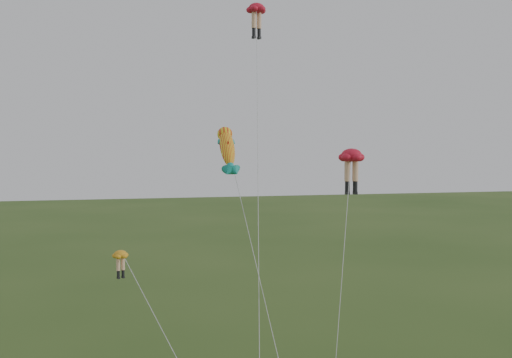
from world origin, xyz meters
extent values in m
ellipsoid|color=red|center=(3.30, 13.19, 23.95)|extent=(1.78, 1.78, 0.70)
cylinder|color=#E5AD87|center=(3.10, 13.12, 23.13)|extent=(0.31, 0.31, 1.07)
cylinder|color=black|center=(3.10, 13.12, 22.33)|extent=(0.24, 0.24, 0.53)
cube|color=black|center=(3.10, 13.12, 21.98)|extent=(0.27, 0.35, 0.15)
cylinder|color=#E5AD87|center=(3.50, 13.27, 23.13)|extent=(0.31, 0.31, 1.07)
cylinder|color=black|center=(3.50, 13.27, 22.33)|extent=(0.24, 0.24, 0.53)
cube|color=black|center=(3.50, 13.27, 21.98)|extent=(0.27, 0.35, 0.15)
cylinder|color=silver|center=(1.52, 5.69, 12.25)|extent=(3.60, 15.05, 24.09)
ellipsoid|color=red|center=(5.53, 2.23, 14.12)|extent=(1.46, 1.46, 0.68)
cylinder|color=#E5AD87|center=(5.32, 2.24, 13.31)|extent=(0.30, 0.30, 1.04)
cylinder|color=black|center=(5.32, 2.24, 12.53)|extent=(0.24, 0.24, 0.52)
cube|color=black|center=(5.32, 2.24, 12.20)|extent=(0.19, 0.31, 0.15)
cylinder|color=#E5AD87|center=(5.74, 2.21, 13.31)|extent=(0.30, 0.30, 1.04)
cylinder|color=black|center=(5.74, 2.21, 12.53)|extent=(0.24, 0.24, 0.52)
cube|color=black|center=(5.74, 2.21, 12.20)|extent=(0.19, 0.31, 0.15)
cylinder|color=silver|center=(4.29, 0.54, 7.33)|extent=(2.52, 3.43, 14.24)
ellipsoid|color=orange|center=(-5.88, 4.38, 9.18)|extent=(1.10, 1.10, 0.42)
cylinder|color=#E5AD87|center=(-6.00, 4.32, 8.69)|extent=(0.18, 0.18, 0.63)
cylinder|color=black|center=(-6.00, 4.32, 8.22)|extent=(0.14, 0.14, 0.32)
cube|color=black|center=(-6.00, 4.32, 8.01)|extent=(0.17, 0.21, 0.09)
cylinder|color=#E5AD87|center=(-5.77, 4.43, 8.69)|extent=(0.18, 0.18, 0.63)
cylinder|color=black|center=(-5.77, 4.43, 8.22)|extent=(0.14, 0.14, 0.32)
cube|color=black|center=(-5.77, 4.43, 8.01)|extent=(0.17, 0.21, 0.09)
ellipsoid|color=yellow|center=(-0.10, 6.24, 14.59)|extent=(0.97, 2.80, 2.75)
sphere|color=yellow|center=(-0.10, 6.24, 14.59)|extent=(0.93, 1.29, 1.27)
cone|color=teal|center=(-0.10, 6.24, 14.59)|extent=(0.73, 1.22, 1.20)
cone|color=teal|center=(-0.10, 6.24, 14.59)|extent=(0.73, 1.22, 1.20)
cone|color=teal|center=(-0.10, 6.24, 14.59)|extent=(0.42, 0.68, 0.67)
cone|color=teal|center=(-0.10, 6.24, 14.59)|extent=(0.42, 0.68, 0.67)
cone|color=red|center=(-0.10, 6.24, 14.59)|extent=(0.46, 0.67, 0.66)
cylinder|color=silver|center=(0.86, 2.28, 7.40)|extent=(1.96, 7.95, 14.38)
camera|label=1|loc=(-6.10, -24.58, 14.33)|focal=40.00mm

